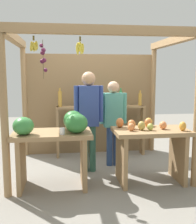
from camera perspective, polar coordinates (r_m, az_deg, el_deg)
ground_plane at (r=4.82m, az=-0.30°, el=-11.66°), size 12.00×12.00×0.00m
market_stall at (r=4.96m, az=-0.99°, el=4.58°), size 2.75×2.02×2.24m
fruit_counter_left at (r=3.87m, az=-8.81°, el=-5.50°), size 1.12×0.65×1.09m
fruit_counter_right at (r=4.13m, az=10.86°, el=-6.48°), size 1.10×0.64×0.96m
bottle_shelf_unit at (r=5.34m, az=0.56°, el=-1.09°), size 1.76×0.22×1.36m
vendor_man at (r=4.42m, az=-1.97°, el=-0.07°), size 0.48×0.22×1.66m
vendor_woman at (r=4.74m, az=3.22°, el=-0.88°), size 0.48×0.20×1.50m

